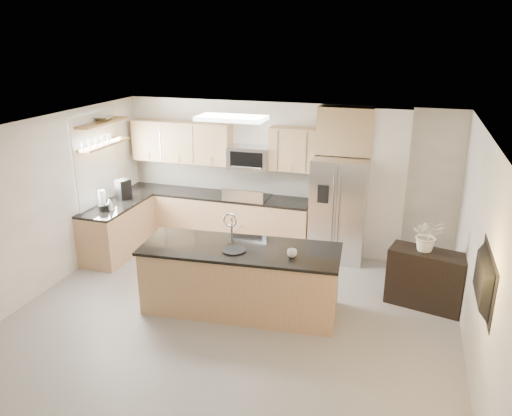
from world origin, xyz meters
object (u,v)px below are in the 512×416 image
(coffee_maker, at_px, (123,190))
(television, at_px, (478,279))
(credenza, at_px, (426,279))
(platter, at_px, (234,250))
(range, at_px, (248,220))
(cup, at_px, (292,253))
(flower_vase, at_px, (428,227))
(refrigerator, at_px, (339,209))
(bowl, at_px, (103,118))
(blender, at_px, (103,202))
(microwave, at_px, (250,158))
(island, at_px, (241,278))
(kettle, at_px, (110,203))

(coffee_maker, height_order, television, television)
(credenza, bearing_deg, platter, -145.58)
(credenza, height_order, television, television)
(range, relative_size, television, 1.06)
(platter, bearing_deg, credenza, 21.64)
(cup, height_order, flower_vase, flower_vase)
(cup, relative_size, coffee_maker, 0.37)
(refrigerator, relative_size, bowl, 4.41)
(blender, relative_size, coffee_maker, 1.02)
(microwave, distance_m, platter, 2.63)
(island, distance_m, kettle, 2.87)
(blender, relative_size, flower_vase, 0.51)
(credenza, relative_size, kettle, 4.71)
(television, bearing_deg, microwave, 47.25)
(range, xyz_separation_m, flower_vase, (3.07, -1.31, 0.72))
(island, distance_m, credenza, 2.64)
(coffee_maker, height_order, bowl, bowl)
(range, bearing_deg, kettle, -147.56)
(platter, distance_m, coffee_maker, 3.13)
(kettle, relative_size, television, 0.21)
(refrigerator, bearing_deg, credenza, -41.66)
(island, bearing_deg, refrigerator, 59.81)
(blender, relative_size, bowl, 0.89)
(range, bearing_deg, platter, -76.15)
(credenza, bearing_deg, refrigerator, 151.12)
(cup, height_order, platter, cup)
(coffee_maker, height_order, flower_vase, flower_vase)
(range, xyz_separation_m, coffee_maker, (-2.09, -0.74, 0.61))
(platter, bearing_deg, range, 103.85)
(microwave, xyz_separation_m, flower_vase, (3.07, -1.43, -0.44))
(refrigerator, xyz_separation_m, television, (1.85, -3.07, 0.46))
(credenza, xyz_separation_m, flower_vase, (-0.05, 0.04, 0.78))
(island, bearing_deg, bowl, 150.55)
(cup, bearing_deg, blender, 165.50)
(credenza, relative_size, cup, 8.09)
(microwave, xyz_separation_m, television, (3.51, -3.24, -0.28))
(cup, relative_size, kettle, 0.58)
(island, xyz_separation_m, blender, (-2.70, 0.81, 0.60))
(credenza, relative_size, flower_vase, 1.48)
(platter, xyz_separation_m, coffee_maker, (-2.68, 1.61, 0.13))
(platter, bearing_deg, coffee_maker, 148.90)
(range, distance_m, coffee_maker, 2.30)
(credenza, xyz_separation_m, television, (0.39, -1.78, 0.93))
(blender, height_order, television, television)
(island, distance_m, platter, 0.50)
(credenza, distance_m, kettle, 5.18)
(range, bearing_deg, credenza, -23.32)
(range, height_order, coffee_maker, coffee_maker)
(cup, height_order, television, television)
(kettle, bearing_deg, blender, -111.56)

